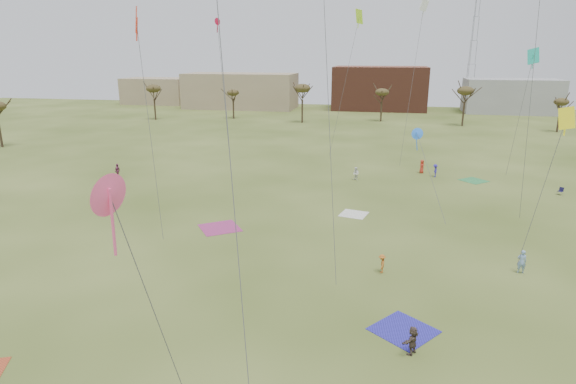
# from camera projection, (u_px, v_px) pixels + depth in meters

# --- Properties ---
(ground) EXTENTS (260.00, 260.00, 0.00)m
(ground) POSITION_uv_depth(u_px,v_px,m) (246.00, 343.00, 27.08)
(ground) COLOR #374A17
(ground) RESTS_ON ground
(spectator_fore_c) EXTENTS (1.23, 1.55, 1.64)m
(spectator_fore_c) POSITION_uv_depth(u_px,v_px,m) (412.00, 340.00, 25.95)
(spectator_fore_c) COLOR brown
(spectator_fore_c) RESTS_ON ground
(flyer_mid_b) EXTENTS (0.54, 0.93, 1.44)m
(flyer_mid_b) POSITION_uv_depth(u_px,v_px,m) (382.00, 264.00, 35.61)
(flyer_mid_b) COLOR #B26221
(flyer_mid_b) RESTS_ON ground
(flyer_mid_c) EXTENTS (0.67, 0.45, 1.82)m
(flyer_mid_c) POSITION_uv_depth(u_px,v_px,m) (522.00, 261.00, 35.53)
(flyer_mid_c) COLOR #789BC8
(flyer_mid_c) RESTS_ON ground
(spectator_mid_d) EXTENTS (0.46, 1.11, 1.89)m
(spectator_mid_d) POSITION_uv_depth(u_px,v_px,m) (118.00, 171.00, 62.55)
(spectator_mid_d) COLOR #853760
(spectator_mid_d) RESTS_ON ground
(spectator_mid_e) EXTENTS (1.03, 0.98, 1.67)m
(spectator_mid_e) POSITION_uv_depth(u_px,v_px,m) (356.00, 174.00, 61.55)
(spectator_mid_e) COLOR white
(spectator_mid_e) RESTS_ON ground
(flyer_far_b) EXTENTS (0.88, 1.05, 1.83)m
(flyer_far_b) POSITION_uv_depth(u_px,v_px,m) (422.00, 166.00, 65.13)
(flyer_far_b) COLOR red
(flyer_far_b) RESTS_ON ground
(flyer_far_c) EXTENTS (0.66, 1.12, 1.71)m
(flyer_far_c) POSITION_uv_depth(u_px,v_px,m) (435.00, 171.00, 63.11)
(flyer_far_c) COLOR #2C219A
(flyer_far_c) RESTS_ON ground
(blanket_blue) EXTENTS (4.47, 4.47, 0.03)m
(blanket_blue) POSITION_uv_depth(u_px,v_px,m) (404.00, 330.00, 28.34)
(blanket_blue) COLOR #2926A4
(blanket_blue) RESTS_ON ground
(blanket_cream) EXTENTS (3.08, 3.08, 0.03)m
(blanket_cream) POSITION_uv_depth(u_px,v_px,m) (354.00, 214.00, 48.70)
(blanket_cream) COLOR white
(blanket_cream) RESTS_ON ground
(blanket_plum) EXTENTS (4.80, 4.80, 0.03)m
(blanket_plum) POSITION_uv_depth(u_px,v_px,m) (220.00, 228.00, 44.89)
(blanket_plum) COLOR #A23170
(blanket_plum) RESTS_ON ground
(blanket_olive) EXTENTS (3.98, 3.98, 0.03)m
(blanket_olive) POSITION_uv_depth(u_px,v_px,m) (474.00, 181.00, 61.44)
(blanket_olive) COLOR #328A48
(blanket_olive) RESTS_ON ground
(camp_chair_right) EXTENTS (0.74, 0.74, 0.87)m
(camp_chair_right) POSITION_uv_depth(u_px,v_px,m) (560.00, 193.00, 55.31)
(camp_chair_right) COLOR #161437
(camp_chair_right) RESTS_ON ground
(kites_aloft) EXTENTS (57.18, 55.06, 26.17)m
(kites_aloft) POSITION_uv_depth(u_px,v_px,m) (363.00, 13.00, 44.26)
(kites_aloft) COLOR red
(kites_aloft) RESTS_ON ground
(tree_line) EXTENTS (117.44, 49.32, 8.91)m
(tree_line) POSITION_uv_depth(u_px,v_px,m) (338.00, 96.00, 100.08)
(tree_line) COLOR #3A2B1E
(tree_line) RESTS_ON ground
(building_tan) EXTENTS (32.00, 14.00, 10.00)m
(building_tan) POSITION_uv_depth(u_px,v_px,m) (241.00, 91.00, 140.55)
(building_tan) COLOR #937F60
(building_tan) RESTS_ON ground
(building_brick) EXTENTS (26.00, 16.00, 12.00)m
(building_brick) POSITION_uv_depth(u_px,v_px,m) (380.00, 88.00, 137.36)
(building_brick) COLOR brown
(building_brick) RESTS_ON ground
(building_grey) EXTENTS (24.00, 12.00, 9.00)m
(building_grey) POSITION_uv_depth(u_px,v_px,m) (511.00, 96.00, 129.23)
(building_grey) COLOR gray
(building_grey) RESTS_ON ground
(building_tan_west) EXTENTS (20.00, 12.00, 8.00)m
(building_tan_west) POSITION_uv_depth(u_px,v_px,m) (157.00, 91.00, 153.12)
(building_tan_west) COLOR #937F60
(building_tan_west) RESTS_ON ground
(radio_tower) EXTENTS (1.51, 1.72, 41.00)m
(radio_tower) POSITION_uv_depth(u_px,v_px,m) (474.00, 40.00, 133.60)
(radio_tower) COLOR #9EA3A8
(radio_tower) RESTS_ON ground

